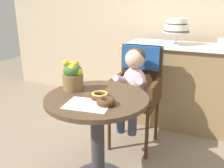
{
  "coord_description": "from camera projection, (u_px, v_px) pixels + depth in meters",
  "views": [
    {
      "loc": [
        0.71,
        -1.38,
        1.33
      ],
      "look_at": [
        0.05,
        0.15,
        0.77
      ],
      "focal_mm": 38.77,
      "sensor_mm": 36.0,
      "label": 1
    }
  ],
  "objects": [
    {
      "name": "back_wall",
      "position": [
        161.0,
        1.0,
        3.07
      ],
      "size": [
        4.8,
        0.1,
        2.7
      ],
      "primitive_type": "cube",
      "color": "#C1AD8E",
      "rests_on": "ground"
    },
    {
      "name": "cafe_table",
      "position": [
        97.0,
        124.0,
        1.73
      ],
      "size": [
        0.72,
        0.72,
        0.72
      ],
      "color": "#4C3826",
      "rests_on": "ground"
    },
    {
      "name": "wicker_chair",
      "position": [
        138.0,
        80.0,
        2.29
      ],
      "size": [
        0.42,
        0.45,
        0.95
      ],
      "rotation": [
        0.0,
        0.0,
        -0.08
      ],
      "color": "#472D19",
      "rests_on": "ground"
    },
    {
      "name": "seated_child",
      "position": [
        133.0,
        81.0,
        2.14
      ],
      "size": [
        0.27,
        0.32,
        0.73
      ],
      "color": "silver",
      "rests_on": "ground"
    },
    {
      "name": "paper_napkin",
      "position": [
        88.0,
        105.0,
        1.52
      ],
      "size": [
        0.31,
        0.24,
        0.0
      ],
      "primitive_type": "cube",
      "rotation": [
        0.0,
        0.0,
        0.13
      ],
      "color": "white",
      "rests_on": "cafe_table"
    },
    {
      "name": "donut_front",
      "position": [
        100.0,
        95.0,
        1.62
      ],
      "size": [
        0.13,
        0.13,
        0.04
      ],
      "color": "#4C2D19",
      "rests_on": "cafe_table"
    },
    {
      "name": "donut_mid",
      "position": [
        106.0,
        101.0,
        1.52
      ],
      "size": [
        0.12,
        0.12,
        0.05
      ],
      "color": "#4C2D19",
      "rests_on": "cafe_table"
    },
    {
      "name": "flower_vase",
      "position": [
        73.0,
        76.0,
        1.76
      ],
      "size": [
        0.15,
        0.15,
        0.23
      ],
      "color": "brown",
      "rests_on": "cafe_table"
    },
    {
      "name": "display_counter",
      "position": [
        195.0,
        86.0,
        2.67
      ],
      "size": [
        1.56,
        0.62,
        0.9
      ],
      "color": "#93754C",
      "rests_on": "ground"
    },
    {
      "name": "tiered_cake_stand",
      "position": [
        177.0,
        27.0,
        2.57
      ],
      "size": [
        0.3,
        0.3,
        0.28
      ],
      "color": "silver",
      "rests_on": "display_counter"
    }
  ]
}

